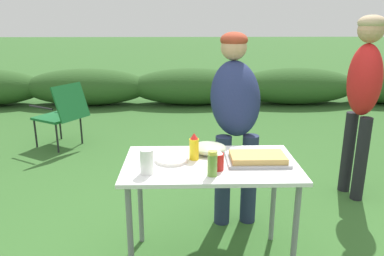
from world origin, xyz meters
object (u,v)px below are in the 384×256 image
(relish_jar, at_px, (212,164))
(mustard_bottle, at_px, (194,147))
(food_tray, at_px, (258,159))
(camp_chair_green_behind_table, at_px, (63,112))
(mixing_bowl, at_px, (208,148))
(ketchup_bottle, at_px, (217,160))
(paper_cup_stack, at_px, (147,162))
(folding_table, at_px, (210,174))
(plate_stack, at_px, (172,159))
(standing_person_in_gray_fleece, at_px, (235,109))
(standing_person_in_navy_coat, at_px, (363,87))

(relish_jar, xyz_separation_m, mustard_bottle, (-0.10, 0.26, 0.01))
(food_tray, height_order, camp_chair_green_behind_table, camp_chair_green_behind_table)
(mixing_bowl, bearing_deg, camp_chair_green_behind_table, 127.02)
(relish_jar, bearing_deg, ketchup_bottle, 67.91)
(ketchup_bottle, bearing_deg, paper_cup_stack, -173.52)
(folding_table, xyz_separation_m, paper_cup_stack, (-0.39, -0.16, 0.15))
(plate_stack, distance_m, standing_person_in_gray_fleece, 0.80)
(ketchup_bottle, bearing_deg, standing_person_in_gray_fleece, 74.63)
(mixing_bowl, xyz_separation_m, standing_person_in_gray_fleece, (0.24, 0.46, 0.16))
(standing_person_in_gray_fleece, xyz_separation_m, camp_chair_green_behind_table, (-1.94, 1.80, -0.46))
(food_tray, height_order, plate_stack, food_tray)
(plate_stack, distance_m, camp_chair_green_behind_table, 2.83)
(folding_table, distance_m, paper_cup_stack, 0.45)
(plate_stack, relative_size, standing_person_in_gray_fleece, 0.14)
(ketchup_bottle, xyz_separation_m, standing_person_in_gray_fleece, (0.21, 0.75, 0.13))
(relish_jar, relative_size, standing_person_in_navy_coat, 0.09)
(folding_table, bearing_deg, food_tray, -1.66)
(folding_table, xyz_separation_m, standing_person_in_navy_coat, (1.41, 1.00, 0.37))
(food_tray, relative_size, camp_chair_green_behind_table, 0.47)
(food_tray, relative_size, paper_cup_stack, 2.60)
(plate_stack, height_order, relish_jar, relish_jar)
(food_tray, distance_m, ketchup_bottle, 0.29)
(mustard_bottle, bearing_deg, paper_cup_stack, -142.11)
(plate_stack, height_order, camp_chair_green_behind_table, camp_chair_green_behind_table)
(food_tray, xyz_separation_m, camp_chair_green_behind_table, (-2.00, 2.45, -0.30))
(relish_jar, relative_size, mustard_bottle, 0.86)
(food_tray, relative_size, plate_stack, 1.81)
(folding_table, distance_m, mixing_bowl, 0.21)
(paper_cup_stack, height_order, ketchup_bottle, paper_cup_stack)
(paper_cup_stack, bearing_deg, ketchup_bottle, 6.48)
(mustard_bottle, bearing_deg, food_tray, -9.63)
(ketchup_bottle, bearing_deg, folding_table, 105.38)
(plate_stack, relative_size, mixing_bowl, 0.90)
(folding_table, height_order, relish_jar, relish_jar)
(folding_table, xyz_separation_m, mustard_bottle, (-0.10, 0.06, 0.16))
(mixing_bowl, distance_m, standing_person_in_navy_coat, 1.66)
(ketchup_bottle, bearing_deg, mustard_bottle, 127.89)
(folding_table, distance_m, plate_stack, 0.26)
(mixing_bowl, bearing_deg, folding_table, -89.08)
(standing_person_in_gray_fleece, height_order, camp_chair_green_behind_table, standing_person_in_gray_fleece)
(standing_person_in_gray_fleece, height_order, standing_person_in_navy_coat, standing_person_in_navy_coat)
(mixing_bowl, relative_size, relish_jar, 1.56)
(food_tray, height_order, standing_person_in_gray_fleece, standing_person_in_gray_fleece)
(relish_jar, relative_size, standing_person_in_gray_fleece, 0.10)
(mustard_bottle, height_order, camp_chair_green_behind_table, mustard_bottle)
(food_tray, height_order, mixing_bowl, mixing_bowl)
(folding_table, bearing_deg, standing_person_in_navy_coat, 35.31)
(mixing_bowl, distance_m, paper_cup_stack, 0.52)
(food_tray, height_order, relish_jar, relish_jar)
(food_tray, xyz_separation_m, standing_person_in_gray_fleece, (-0.06, 0.65, 0.16))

